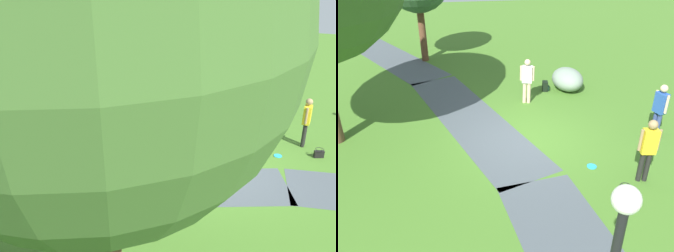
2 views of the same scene
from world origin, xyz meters
TOP-DOWN VIEW (x-y plane):
  - ground_plane at (0.00, 0.00)m, footprint 48.00×48.00m
  - footpath_segment_mid at (1.68, 1.61)m, footprint 8.19×4.58m
  - large_shade_tree at (0.79, 5.74)m, footprint 5.66×5.66m
  - lawn_boulder at (3.62, -2.41)m, footprint 1.67×1.32m
  - woman_with_handbag at (-2.45, -2.55)m, footprint 0.29×0.52m
  - man_near_boulder at (-0.41, -4.01)m, footprint 0.51×0.32m
  - passerby_on_path at (2.64, -0.55)m, footprint 0.33×0.50m
  - handbag_on_grass at (-2.97, -1.85)m, footprint 0.35×0.35m
  - backpack_by_boulder at (3.61, -1.51)m, footprint 0.30×0.29m
  - frisbee_on_grass at (-1.69, -1.50)m, footprint 0.27×0.27m

SIDE VIEW (x-z plane):
  - ground_plane at x=0.00m, z-range 0.00..0.00m
  - footpath_segment_mid at x=1.68m, z-range 0.00..0.01m
  - frisbee_on_grass at x=-1.69m, z-range 0.00..0.02m
  - handbag_on_grass at x=-2.97m, z-range -0.01..0.29m
  - backpack_by_boulder at x=3.61m, z-range -0.01..0.39m
  - lawn_boulder at x=3.62m, z-range 0.00..0.87m
  - passerby_on_path at x=2.64m, z-range 0.13..1.81m
  - man_near_boulder at x=-0.41m, z-range 0.14..1.88m
  - woman_with_handbag at x=-2.45m, z-range 0.15..1.92m
  - large_shade_tree at x=0.79m, z-range 1.23..9.37m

